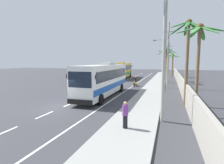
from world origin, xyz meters
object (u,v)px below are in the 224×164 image
at_px(utility_pole_mid, 168,54).
at_px(coach_bus_foreground, 104,79).
at_px(utility_pole_nearest, 164,43).
at_px(palm_fourth, 188,43).
at_px(palm_nearest, 166,58).
at_px(utility_pole_far, 167,59).
at_px(palm_third, 173,60).
at_px(motorcycle_beside_bus, 135,82).
at_px(palm_second, 167,59).
at_px(utility_pole_distant, 169,58).
at_px(pedestrian_near_kerb, 125,114).
at_px(coach_bus_far_lane, 122,70).
at_px(palm_farthest, 199,46).

bearing_deg(utility_pole_mid, coach_bus_foreground, -128.02).
relative_size(utility_pole_nearest, palm_fourth, 1.29).
bearing_deg(coach_bus_foreground, palm_nearest, 70.82).
xyz_separation_m(utility_pole_far, palm_third, (1.29, 4.63, -0.23)).
xyz_separation_m(motorcycle_beside_bus, palm_nearest, (4.64, 9.63, 4.18)).
bearing_deg(palm_fourth, palm_second, 96.58).
xyz_separation_m(utility_pole_distant, palm_third, (1.01, -11.54, -0.87)).
bearing_deg(motorcycle_beside_bus, palm_second, 50.92).
xyz_separation_m(utility_pole_nearest, palm_second, (-0.14, 22.62, -0.77)).
relative_size(pedestrian_near_kerb, utility_pole_far, 0.19).
xyz_separation_m(coach_bus_far_lane, utility_pole_far, (10.21, 3.41, 2.51)).
bearing_deg(pedestrian_near_kerb, utility_pole_nearest, -48.20).
distance_m(palm_second, palm_farthest, 20.71).
xyz_separation_m(coach_bus_far_lane, palm_third, (11.49, 8.04, 2.29)).
bearing_deg(utility_pole_distant, utility_pole_far, -90.99).
bearing_deg(utility_pole_distant, coach_bus_foreground, -99.71).
bearing_deg(coach_bus_foreground, palm_second, 66.11).
bearing_deg(utility_pole_mid, utility_pole_nearest, -90.10).
bearing_deg(palm_nearest, palm_second, -87.40).
relative_size(utility_pole_far, palm_third, 1.40).
bearing_deg(utility_pole_distant, utility_pole_nearest, -90.14).
bearing_deg(utility_pole_far, utility_pole_distant, 89.01).
xyz_separation_m(utility_pole_nearest, utility_pole_far, (-0.16, 32.34, -0.67)).
height_order(motorcycle_beside_bus, palm_third, palm_third).
bearing_deg(palm_second, utility_pole_mid, -88.53).
xyz_separation_m(palm_second, palm_fourth, (2.00, -17.38, 1.20)).
distance_m(coach_bus_foreground, coach_bus_far_lane, 21.94).
xyz_separation_m(utility_pole_nearest, utility_pole_mid, (0.03, 16.17, -0.01)).
xyz_separation_m(pedestrian_near_kerb, palm_farthest, (4.36, 4.35, 4.18)).
height_order(coach_bus_far_lane, motorcycle_beside_bus, coach_bus_far_lane).
height_order(motorcycle_beside_bus, utility_pole_mid, utility_pole_mid).
distance_m(utility_pole_nearest, palm_second, 22.63).
distance_m(palm_second, palm_third, 14.40).
height_order(coach_bus_foreground, motorcycle_beside_bus, coach_bus_foreground).
xyz_separation_m(motorcycle_beside_bus, utility_pole_nearest, (4.94, -16.70, 4.60)).
distance_m(motorcycle_beside_bus, utility_pole_mid, 6.79).
bearing_deg(palm_third, motorcycle_beside_bus, -106.67).
height_order(utility_pole_distant, palm_second, utility_pole_distant).
bearing_deg(utility_pole_mid, palm_second, 91.47).
bearing_deg(palm_farthest, palm_nearest, 96.21).
bearing_deg(coach_bus_foreground, palm_fourth, -12.87).
relative_size(utility_pole_distant, palm_second, 1.50).
distance_m(motorcycle_beside_bus, palm_nearest, 11.48).
bearing_deg(utility_pole_far, palm_third, 74.47).
distance_m(pedestrian_near_kerb, palm_second, 25.22).
height_order(coach_bus_foreground, palm_third, palm_third).
bearing_deg(palm_nearest, palm_third, 82.35).
relative_size(coach_bus_foreground, palm_nearest, 1.83).
relative_size(utility_pole_nearest, utility_pole_far, 1.17).
height_order(utility_pole_nearest, palm_farthest, utility_pole_nearest).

